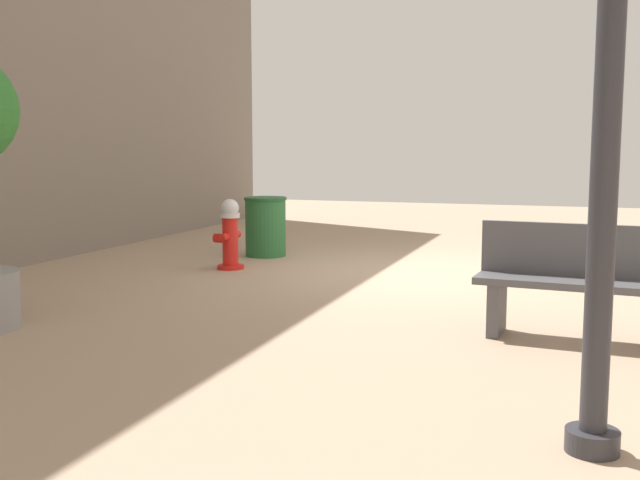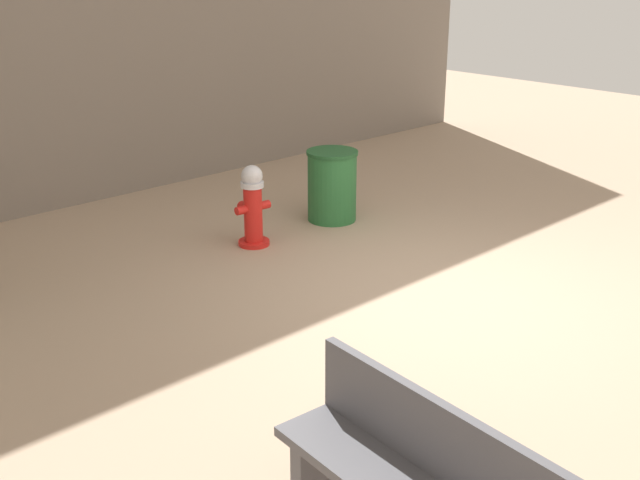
% 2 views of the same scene
% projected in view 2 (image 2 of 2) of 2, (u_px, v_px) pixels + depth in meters
% --- Properties ---
extents(ground_plane, '(23.40, 23.40, 0.00)m').
position_uv_depth(ground_plane, '(438.00, 295.00, 7.43)').
color(ground_plane, tan).
extents(fire_hydrant, '(0.41, 0.43, 0.91)m').
position_uv_depth(fire_hydrant, '(253.00, 205.00, 8.54)').
color(fire_hydrant, red).
rests_on(fire_hydrant, ground_plane).
extents(trash_bin, '(0.61, 0.61, 0.85)m').
position_uv_depth(trash_bin, '(332.00, 186.00, 9.35)').
color(trash_bin, '#266633').
rests_on(trash_bin, ground_plane).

